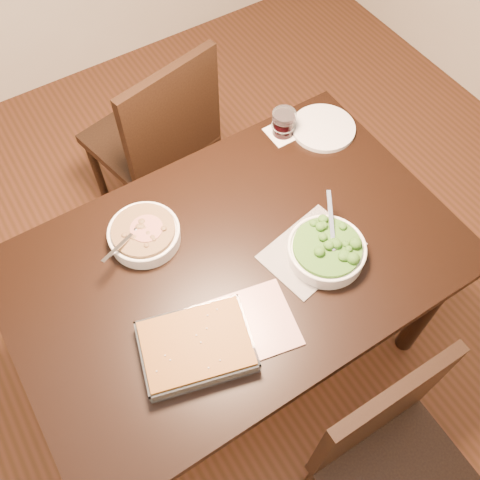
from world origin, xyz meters
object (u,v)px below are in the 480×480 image
at_px(broccoli_bowl, 326,250).
at_px(dinner_plate, 323,128).
at_px(baking_dish, 196,346).
at_px(wine_tumbler, 284,122).
at_px(stew_bowl, 144,234).
at_px(chair_near, 392,461).
at_px(chair_far, 159,138).
at_px(table, 235,274).

bearing_deg(broccoli_bowl, dinner_plate, 53.51).
distance_m(broccoli_bowl, dinner_plate, 0.54).
distance_m(baking_dish, dinner_plate, 0.95).
relative_size(broccoli_bowl, baking_dish, 0.73).
distance_m(broccoli_bowl, wine_tumbler, 0.53).
height_order(stew_bowl, broccoli_bowl, broccoli_bowl).
bearing_deg(chair_near, wine_tumbler, 73.27).
bearing_deg(chair_far, chair_near, 77.31).
relative_size(chair_near, chair_far, 0.95).
xyz_separation_m(broccoli_bowl, chair_near, (-0.15, -0.57, -0.28)).
height_order(table, broccoli_bowl, broccoli_bowl).
bearing_deg(wine_tumbler, chair_far, 127.56).
bearing_deg(dinner_plate, table, -152.52).
bearing_deg(chair_far, stew_bowl, 48.69).
bearing_deg(chair_far, baking_dish, 57.48).
xyz_separation_m(dinner_plate, chair_far, (-0.46, 0.48, -0.23)).
bearing_deg(chair_near, stew_bowl, 108.44).
relative_size(table, chair_far, 1.47).
distance_m(broccoli_bowl, chair_far, 0.96).
bearing_deg(chair_near, table, 98.38).
xyz_separation_m(wine_tumbler, chair_near, (-0.33, -1.07, -0.30)).
xyz_separation_m(table, stew_bowl, (-0.20, 0.22, 0.13)).
height_order(stew_bowl, dinner_plate, stew_bowl).
height_order(baking_dish, wine_tumbler, wine_tumbler).
height_order(table, baking_dish, baking_dish).
relative_size(stew_bowl, baking_dish, 0.67).
xyz_separation_m(wine_tumbler, chair_far, (-0.32, 0.42, -0.27)).
bearing_deg(stew_bowl, broccoli_bowl, -38.65).
distance_m(table, wine_tumbler, 0.58).
bearing_deg(baking_dish, wine_tumbler, 54.98).
height_order(baking_dish, dinner_plate, baking_dish).
bearing_deg(chair_near, chair_far, 90.06).
xyz_separation_m(stew_bowl, chair_far, (0.31, 0.56, -0.25)).
height_order(baking_dish, chair_far, chair_far).
xyz_separation_m(baking_dish, chair_near, (0.35, -0.52, -0.27)).
bearing_deg(stew_bowl, chair_far, 60.94).
xyz_separation_m(baking_dish, dinner_plate, (0.81, 0.49, -0.02)).
bearing_deg(stew_bowl, chair_near, -72.06).
height_order(wine_tumbler, chair_far, chair_far).
height_order(table, wine_tumbler, wine_tumbler).
bearing_deg(stew_bowl, wine_tumbler, 12.81).
distance_m(chair_near, chair_far, 1.49).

